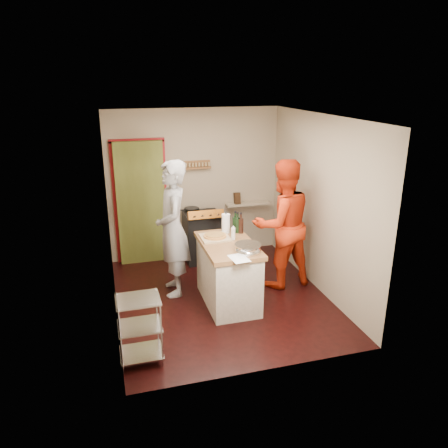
% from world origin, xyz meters
% --- Properties ---
extents(floor, '(3.50, 3.50, 0.00)m').
position_xyz_m(floor, '(0.00, 0.00, 0.00)').
color(floor, black).
rests_on(floor, ground).
extents(back_wall, '(3.00, 0.44, 2.60)m').
position_xyz_m(back_wall, '(-0.64, 1.78, 1.13)').
color(back_wall, gray).
rests_on(back_wall, ground).
extents(left_wall, '(0.04, 3.50, 2.60)m').
position_xyz_m(left_wall, '(-1.50, 0.00, 1.30)').
color(left_wall, gray).
rests_on(left_wall, ground).
extents(right_wall, '(0.04, 3.50, 2.60)m').
position_xyz_m(right_wall, '(1.50, 0.00, 1.30)').
color(right_wall, gray).
rests_on(right_wall, ground).
extents(ceiling, '(3.00, 3.50, 0.02)m').
position_xyz_m(ceiling, '(0.00, 0.00, 2.61)').
color(ceiling, white).
rests_on(ceiling, back_wall).
extents(stove, '(0.60, 0.63, 1.00)m').
position_xyz_m(stove, '(0.05, 1.42, 0.45)').
color(stove, black).
rests_on(stove, ground).
extents(wire_shelving, '(0.48, 0.40, 0.80)m').
position_xyz_m(wire_shelving, '(-1.28, -1.20, 0.44)').
color(wire_shelving, silver).
rests_on(wire_shelving, ground).
extents(island, '(0.71, 1.31, 1.22)m').
position_xyz_m(island, '(0.06, -0.16, 0.48)').
color(island, beige).
rests_on(island, ground).
extents(person_stripe, '(0.51, 0.75, 2.00)m').
position_xyz_m(person_stripe, '(-0.63, 0.37, 1.00)').
color(person_stripe, silver).
rests_on(person_stripe, ground).
extents(person_red, '(1.04, 0.86, 1.97)m').
position_xyz_m(person_red, '(1.00, 0.19, 0.98)').
color(person_red, red).
rests_on(person_red, ground).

